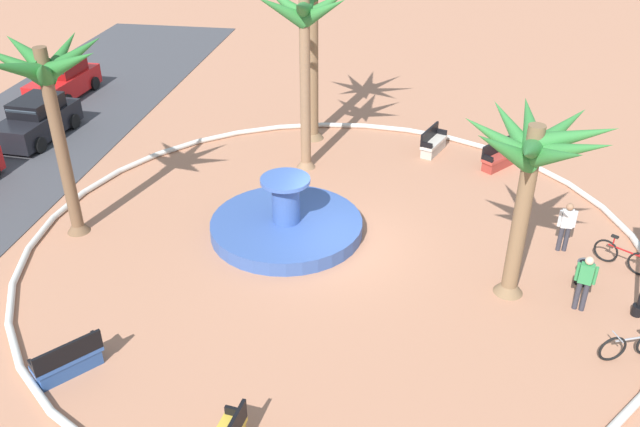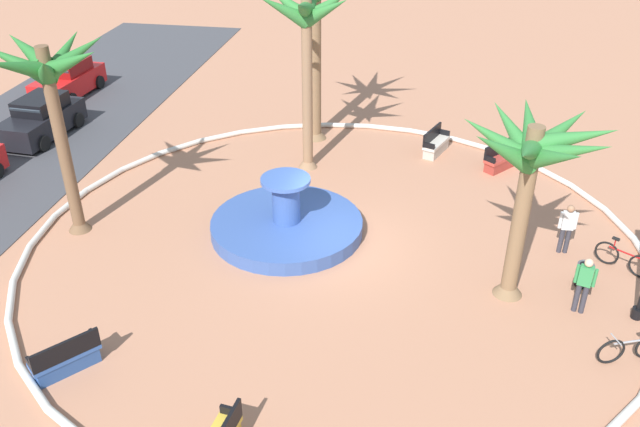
% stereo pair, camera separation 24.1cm
% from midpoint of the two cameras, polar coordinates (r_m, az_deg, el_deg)
% --- Properties ---
extents(ground_plane, '(80.00, 80.00, 0.00)m').
position_cam_midpoint_polar(ground_plane, '(20.28, 0.94, -2.75)').
color(ground_plane, tan).
extents(plaza_curb, '(18.75, 18.75, 0.20)m').
position_cam_midpoint_polar(plaza_curb, '(20.23, 0.94, -2.51)').
color(plaza_curb, silver).
rests_on(plaza_curb, ground).
extents(fountain, '(4.78, 4.78, 1.93)m').
position_cam_midpoint_polar(fountain, '(20.77, -3.24, -0.98)').
color(fountain, '#38569E').
rests_on(fountain, ground).
extents(palm_tree_near_fountain, '(3.89, 3.83, 5.23)m').
position_cam_midpoint_polar(palm_tree_near_fountain, '(16.98, 17.58, 4.58)').
color(palm_tree_near_fountain, brown).
rests_on(palm_tree_near_fountain, ground).
extents(palm_tree_by_curb, '(3.62, 3.68, 6.19)m').
position_cam_midpoint_polar(palm_tree_by_curb, '(20.40, -22.78, 10.26)').
color(palm_tree_by_curb, brown).
rests_on(palm_tree_by_curb, ground).
extents(palm_tree_mid_plaza, '(3.84, 3.51, 6.67)m').
position_cam_midpoint_polar(palm_tree_mid_plaza, '(23.17, -1.63, 15.58)').
color(palm_tree_mid_plaza, '#8E6B4C').
rests_on(palm_tree_mid_plaza, ground).
extents(palm_tree_far_side, '(4.46, 4.50, 7.00)m').
position_cam_midpoint_polar(palm_tree_far_side, '(25.75, -1.05, 17.51)').
color(palm_tree_far_side, brown).
rests_on(palm_tree_far_side, ground).
extents(bench_east, '(1.67, 1.06, 1.00)m').
position_cam_midpoint_polar(bench_east, '(26.37, 9.48, 5.92)').
color(bench_east, beige).
rests_on(bench_east, ground).
extents(bench_north, '(1.55, 1.41, 1.00)m').
position_cam_midpoint_polar(bench_north, '(16.81, -21.31, -11.87)').
color(bench_north, '#335BA8').
rests_on(bench_north, ground).
extents(bench_southeast, '(1.54, 1.42, 1.00)m').
position_cam_midpoint_polar(bench_southeast, '(25.69, 14.91, 4.60)').
color(bench_southeast, '#B73D33').
rests_on(bench_southeast, ground).
extents(trash_bin, '(0.46, 0.46, 0.73)m').
position_cam_midpoint_polar(trash_bin, '(19.81, 21.52, -4.72)').
color(trash_bin, black).
rests_on(trash_bin, ground).
extents(bicycle_red_frame, '(0.71, 1.63, 0.94)m').
position_cam_midpoint_polar(bicycle_red_frame, '(17.68, 24.98, -10.28)').
color(bicycle_red_frame, black).
rests_on(bicycle_red_frame, ground).
extents(bicycle_by_lamppost, '(1.03, 1.45, 0.94)m').
position_cam_midpoint_polar(bicycle_by_lamppost, '(20.94, 24.40, -3.41)').
color(bicycle_by_lamppost, black).
rests_on(bicycle_by_lamppost, ground).
extents(person_cyclist_helmet, '(0.29, 0.51, 1.66)m').
position_cam_midpoint_polar(person_cyclist_helmet, '(18.47, 21.55, -5.41)').
color(person_cyclist_helmet, '#33333D').
rests_on(person_cyclist_helmet, ground).
extents(person_cyclist_photo, '(0.22, 0.53, 1.62)m').
position_cam_midpoint_polar(person_cyclist_photo, '(20.85, 20.20, -0.91)').
color(person_cyclist_photo, '#33333D').
rests_on(person_cyclist_photo, ground).
extents(parked_car_third, '(4.11, 2.13, 1.67)m').
position_cam_midpoint_polar(parked_car_third, '(29.54, -23.48, 7.39)').
color(parked_car_third, black).
rests_on(parked_car_third, ground).
extents(parked_car_rightmost, '(4.09, 2.10, 1.67)m').
position_cam_midpoint_polar(parked_car_rightmost, '(33.94, -21.49, 10.61)').
color(parked_car_rightmost, red).
rests_on(parked_car_rightmost, ground).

